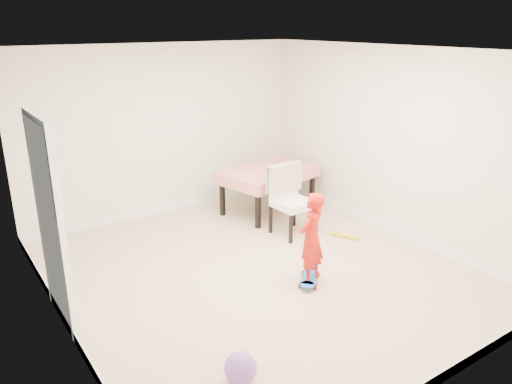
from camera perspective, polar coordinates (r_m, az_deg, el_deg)
ground at (r=6.15m, az=0.29°, el=-9.08°), size 5.00×5.00×0.00m
ceiling at (r=5.44m, az=0.34°, el=15.69°), size 4.50×5.00×0.04m
wall_back at (r=7.76m, az=-10.26°, el=6.83°), size 4.50×0.04×2.60m
wall_front at (r=4.00m, az=21.11°, el=-5.81°), size 4.50×0.04×2.60m
wall_left at (r=4.81m, az=-22.09°, el=-1.80°), size 0.04×5.00×2.60m
wall_right at (r=7.12m, az=15.28°, el=5.39°), size 0.04×5.00×2.60m
door at (r=5.18m, az=-22.40°, el=-3.64°), size 0.11×0.94×2.11m
baseboard_back at (r=8.11m, az=-9.78°, el=-1.74°), size 4.50×0.02×0.12m
baseboard_front at (r=4.63m, az=19.31°, el=-19.95°), size 4.50×0.02×0.12m
baseboard_left at (r=5.35m, az=-20.52°, el=-14.35°), size 0.02×5.00×0.12m
baseboard_right at (r=7.51m, az=14.52°, el=-3.83°), size 0.02×5.00×0.12m
dining_table at (r=7.94m, az=1.42°, el=0.27°), size 1.65×1.24×0.69m
dining_chair at (r=7.00m, az=4.25°, el=-1.07°), size 0.57×0.65×1.00m
skateboard at (r=5.94m, az=6.09°, el=-9.81°), size 0.56×0.55×0.09m
child at (r=5.69m, az=6.32°, el=-5.57°), size 0.46×0.39×1.08m
balloon at (r=4.42m, az=-1.79°, el=-19.50°), size 0.28×0.28×0.28m
foam_toy at (r=7.15m, az=10.11°, el=-4.95°), size 0.24×0.38×0.06m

